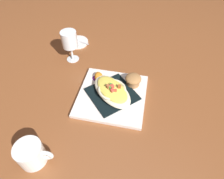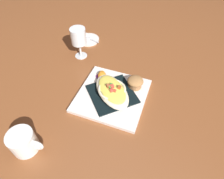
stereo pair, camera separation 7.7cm
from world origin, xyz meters
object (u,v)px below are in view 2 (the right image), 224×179
Objects in this scene: muffin at (135,82)px; spoon at (89,39)px; gratin_dish at (112,90)px; orange_garnish at (102,76)px; stemmed_glass at (79,38)px; creamer_cup_0 at (86,35)px; square_plate at (112,95)px; coffee_mug at (24,143)px; creamer_cup_1 at (84,37)px; creamer_saucer at (88,40)px.

muffin is 0.42m from spoon.
gratin_dish is 3.30× the size of orange_garnish.
stemmed_glass reaches higher than orange_garnish.
spoon is (-0.22, -0.23, -0.01)m from orange_garnish.
creamer_cup_0 is at bearing -116.24° from muffin.
gratin_dish is 3.40× the size of muffin.
muffin is at bearing 146.49° from square_plate.
square_plate is 1.78× the size of stemmed_glass.
gratin_dish is 2.00× the size of coffee_mug.
coffee_mug reaches higher than creamer_cup_1.
spoon is 3.69× the size of creamer_cup_0.
stemmed_glass is (-0.09, -0.19, 0.08)m from orange_garnish.
square_plate is 3.08× the size of spoon.
coffee_mug is (0.34, -0.13, 0.03)m from square_plate.
muffin reaches higher than creamer_saucer.
spoon is (-0.19, -0.38, -0.03)m from muffin.
spoon is at bearing -116.37° from muffin.
creamer_cup_1 is (-0.21, -0.26, -0.01)m from orange_garnish.
creamer_cup_0 is at bearing -129.72° from square_plate.
stemmed_glass is (-0.06, -0.33, 0.07)m from muffin.
creamer_saucer is 4.89× the size of creamer_cup_0.
creamer_cup_1 reaches higher than creamer_saucer.
coffee_mug is 0.65m from spoon.
stemmed_glass is at bearing -115.31° from orange_garnish.
coffee_mug is at bearing 17.05° from stemmed_glass.
creamer_cup_0 reaches higher than spoon.
orange_garnish reaches higher than creamer_cup_1.
creamer_cup_1 is (0.01, -0.03, 0.00)m from spoon.
coffee_mug reaches higher than creamer_cup_0.
gratin_dish reaches higher than creamer_saucer.
muffin is 0.35m from stemmed_glass.
stemmed_glass is at bearing -117.99° from square_plate.
square_plate is 1.19× the size of gratin_dish.
gratin_dish is at bearing 49.67° from creamer_saucer.
muffin is at bearing 63.63° from spoon.
stemmed_glass is at bearing -99.82° from muffin.
stemmed_glass reaches higher than square_plate.
creamer_saucer is 1.33× the size of spoon.
spoon is at bearing -130.89° from square_plate.
stemmed_glass is 6.37× the size of creamer_cup_0.
coffee_mug is at bearing -20.13° from square_plate.
creamer_saucer is at bearing 111.78° from creamer_cup_1.
creamer_cup_1 is (0.01, -0.02, 0.01)m from creamer_saucer.
spoon is at bearing -133.51° from orange_garnish.
orange_garnish reaches higher than creamer_saucer.
gratin_dish reaches higher than spoon.
muffin is 0.59× the size of coffee_mug.
gratin_dish reaches higher than square_plate.
muffin is 0.45m from creamer_cup_0.
square_plate is at bearing -135.33° from gratin_dish.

